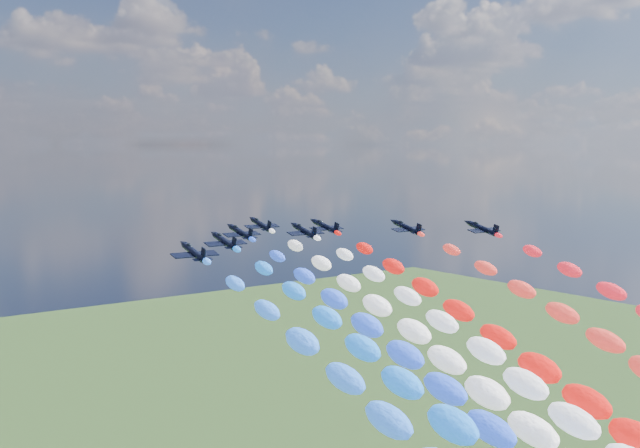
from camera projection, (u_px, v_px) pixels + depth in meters
jet_0 at (194, 252)px, 134.34m from camera, size 8.47×11.21×4.70m
jet_1 at (224, 241)px, 149.72m from camera, size 8.18×11.02×4.70m
jet_2 at (241, 232)px, 164.80m from camera, size 7.98×10.87×4.70m
trail_2 at (467, 425)px, 117.43m from camera, size 6.10×121.80×49.33m
jet_3 at (304, 231)px, 167.32m from camera, size 8.29×11.09×4.70m
trail_3 at (551, 419)px, 119.95m from camera, size 6.10×121.80×49.33m
jet_4 at (261, 224)px, 180.94m from camera, size 8.44×11.20×4.70m
trail_4 at (467, 391)px, 133.57m from camera, size 6.10×121.80×49.33m
jet_5 at (325, 226)px, 176.48m from camera, size 8.35×11.13×4.70m
trail_5 at (562, 400)px, 129.11m from camera, size 6.10×121.80×49.33m
jet_6 at (407, 227)px, 174.30m from camera, size 7.86×10.78×4.70m
jet_7 at (482, 228)px, 172.18m from camera, size 7.92×10.82×4.70m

